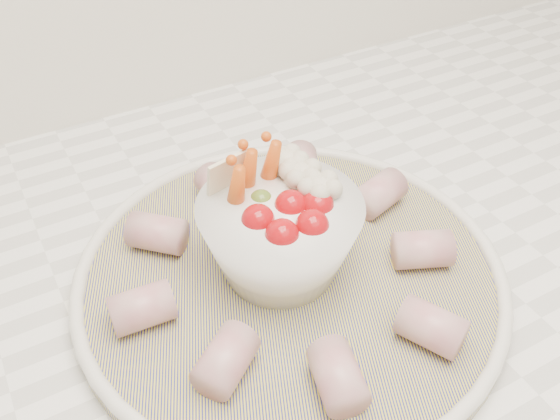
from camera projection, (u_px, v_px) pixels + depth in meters
serving_platter at (290, 275)px, 0.53m from camera, size 0.48×0.48×0.02m
veggie_bowl at (281, 231)px, 0.51m from camera, size 0.13×0.13×0.11m
cured_meat_rolls at (290, 258)px, 0.52m from camera, size 0.29×0.28×0.03m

